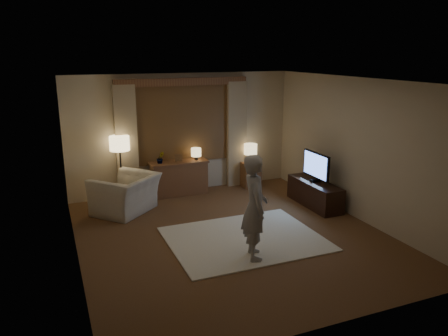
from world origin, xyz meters
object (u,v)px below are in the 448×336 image
armchair (126,194)px  side_table (250,174)px  tv_stand (315,194)px  person (255,207)px  sideboard (179,179)px

armchair → side_table: size_ratio=2.02×
tv_stand → person: size_ratio=0.88×
side_table → person: size_ratio=0.35×
side_table → person: bearing=-114.7°
side_table → armchair: bearing=-168.1°
armchair → sideboard: bearing=165.4°
side_table → tv_stand: side_table is taller
sideboard → side_table: size_ratio=2.14×
person → armchair: bearing=42.3°
armchair → person: bearing=75.5°
tv_stand → person: person is taller
armchair → person: size_ratio=0.71×
sideboard → person: bearing=-87.2°
side_table → sideboard: bearing=178.3°
sideboard → side_table: (1.70, -0.05, -0.07)m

